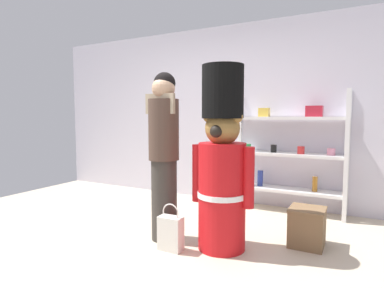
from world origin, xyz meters
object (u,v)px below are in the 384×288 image
teddy_bear_guard (222,165)px  person_shopper (164,151)px  shopping_bag (171,233)px  display_crate (307,227)px  merchandise_shelf (288,151)px

teddy_bear_guard → person_shopper: size_ratio=1.02×
shopping_bag → person_shopper: bearing=133.9°
teddy_bear_guard → person_shopper: 0.63m
teddy_bear_guard → shopping_bag: bearing=-146.5°
shopping_bag → display_crate: shopping_bag is taller
person_shopper → display_crate: bearing=20.7°
teddy_bear_guard → display_crate: (0.72, 0.45, -0.62)m
person_shopper → shopping_bag: (0.21, -0.22, -0.75)m
person_shopper → display_crate: size_ratio=4.56×
teddy_bear_guard → shopping_bag: teddy_bear_guard is taller
person_shopper → shopping_bag: bearing=-46.1°
teddy_bear_guard → shopping_bag: 0.80m
person_shopper → display_crate: (1.33, 0.50, -0.73)m
shopping_bag → teddy_bear_guard: bearing=33.5°
merchandise_shelf → teddy_bear_guard: (-0.30, -1.54, -0.00)m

